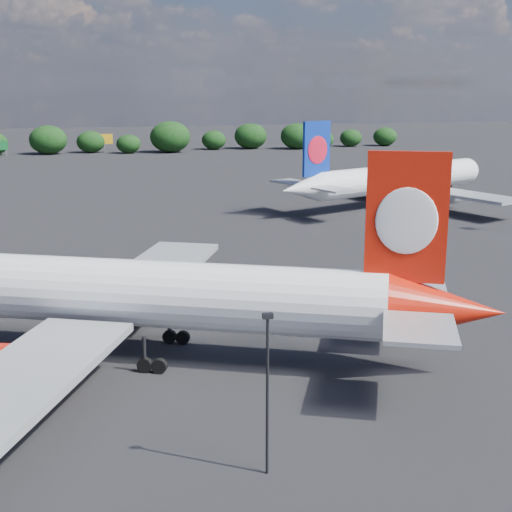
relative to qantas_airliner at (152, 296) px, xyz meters
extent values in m
plane|color=black|center=(-8.53, 45.82, -4.86)|extent=(500.00, 500.00, 0.00)
cylinder|color=white|center=(-1.55, 0.71, 0.16)|extent=(36.74, 20.44, 5.02)
cone|color=red|center=(19.42, -8.90, 0.16)|extent=(9.38, 7.90, 5.02)
cube|color=red|center=(16.68, -7.65, 6.58)|extent=(5.22, 2.75, 9.03)
ellipsoid|color=white|center=(16.56, -7.92, 6.40)|extent=(3.91, 1.94, 4.61)
ellipsoid|color=white|center=(16.81, -7.37, 6.40)|extent=(3.91, 1.94, 4.61)
cube|color=#9EA1A5|center=(15.30, -13.08, 0.56)|extent=(6.61, 7.35, 0.30)
cube|color=#9EA1A5|center=(19.89, -3.05, 0.56)|extent=(6.61, 7.35, 0.30)
cube|color=#9EA1A5|center=(-8.81, -10.31, -1.45)|extent=(14.28, 20.95, 0.55)
cube|color=#9EA1A5|center=(2.06, 13.40, -1.45)|extent=(14.28, 20.95, 0.55)
cylinder|color=red|center=(-8.54, -4.91, -2.75)|extent=(5.69, 4.55, 2.71)
cube|color=#9EA1A5|center=(-8.54, -4.91, -2.05)|extent=(2.13, 1.19, 1.20)
cylinder|color=red|center=(-1.86, 9.68, -2.75)|extent=(5.69, 4.55, 2.71)
cube|color=#9EA1A5|center=(-1.86, 9.68, -2.05)|extent=(2.13, 1.19, 1.20)
cylinder|color=black|center=(-0.98, -2.86, -3.35)|extent=(0.37, 0.37, 2.51)
cylinder|color=black|center=(-0.98, -2.86, -4.31)|extent=(1.19, 0.87, 1.10)
cylinder|color=black|center=(0.02, -3.32, -4.31)|extent=(1.19, 0.87, 1.10)
cylinder|color=black|center=(1.52, 2.61, -3.35)|extent=(0.37, 0.37, 2.51)
cylinder|color=black|center=(1.52, 2.61, -4.31)|extent=(1.19, 0.87, 1.10)
cylinder|color=black|center=(2.53, 2.15, -4.31)|extent=(1.19, 0.87, 1.10)
cylinder|color=white|center=(47.95, 59.33, -0.22)|extent=(34.40, 17.40, 4.63)
sphere|color=white|center=(64.29, 65.87, -0.22)|extent=(6.02, 6.02, 4.63)
cone|color=white|center=(28.17, 51.40, -0.22)|extent=(8.60, 7.06, 4.63)
cube|color=#0D2C97|center=(30.75, 52.43, 5.70)|extent=(4.90, 2.33, 8.34)
ellipsoid|color=red|center=(30.86, 52.17, 5.54)|extent=(3.68, 1.62, 4.26)
ellipsoid|color=red|center=(30.65, 52.69, 5.54)|extent=(3.68, 1.62, 4.26)
cube|color=#9EA1A5|center=(31.79, 47.36, 0.15)|extent=(5.94, 6.71, 0.28)
cube|color=#9EA1A5|center=(28.00, 56.82, 0.15)|extent=(5.94, 6.71, 0.28)
cube|color=#9EA1A5|center=(54.15, 48.84, -1.71)|extent=(12.48, 19.44, 0.51)
cube|color=#9EA1A5|center=(45.19, 71.19, -1.71)|extent=(12.48, 19.44, 0.51)
cylinder|color=#9EA1A5|center=(54.15, 53.82, -2.91)|extent=(5.23, 4.05, 2.50)
cube|color=#9EA1A5|center=(54.15, 53.82, -2.26)|extent=(2.00, 1.02, 1.11)
cylinder|color=#9EA1A5|center=(48.63, 67.58, -2.91)|extent=(5.23, 4.05, 2.50)
cube|color=#9EA1A5|center=(48.63, 67.58, -2.26)|extent=(2.00, 1.02, 1.11)
cylinder|color=black|center=(47.27, 56.06, -3.47)|extent=(0.34, 0.34, 2.32)
cylinder|color=black|center=(47.27, 56.06, -4.35)|extent=(1.10, 0.77, 1.02)
cylinder|color=black|center=(46.32, 55.68, -4.35)|extent=(1.10, 0.77, 1.02)
cylinder|color=black|center=(45.20, 61.22, -3.47)|extent=(0.34, 0.34, 2.32)
cylinder|color=black|center=(45.20, 61.22, -4.35)|extent=(1.10, 0.77, 1.02)
cylinder|color=black|center=(44.25, 60.84, -4.35)|extent=(1.10, 0.77, 1.02)
cylinder|color=black|center=(60.85, 64.50, -3.51)|extent=(0.29, 0.29, 2.32)
cylinder|color=black|center=(60.85, 64.50, -4.44)|extent=(0.89, 0.61, 0.83)
cylinder|color=black|center=(4.04, -18.25, -0.49)|extent=(0.16, 0.16, 8.73)
cube|color=black|center=(4.04, -18.25, 4.02)|extent=(0.55, 0.30, 0.28)
cylinder|color=gray|center=(-24.03, 161.82, -3.86)|extent=(0.20, 0.20, 2.00)
cube|color=#EAA314|center=(3.47, 167.82, -0.86)|extent=(5.00, 0.30, 3.00)
cylinder|color=gray|center=(3.47, 167.82, -3.61)|extent=(0.30, 0.30, 2.50)
ellipsoid|color=black|center=(-12.57, 166.31, -0.69)|extent=(10.85, 9.18, 8.34)
ellipsoid|color=black|center=(-0.46, 168.18, -1.64)|extent=(8.35, 7.07, 6.43)
ellipsoid|color=black|center=(10.27, 163.24, -2.09)|extent=(7.20, 6.09, 5.54)
ellipsoid|color=black|center=(22.65, 163.12, -0.21)|extent=(12.07, 10.21, 9.29)
ellipsoid|color=black|center=(37.09, 169.47, -1.91)|extent=(7.65, 6.47, 5.89)
ellipsoid|color=black|center=(48.85, 169.23, -0.86)|extent=(10.38, 8.78, 7.98)
ellipsoid|color=black|center=(62.78, 164.80, -0.82)|extent=(10.49, 8.87, 8.07)
ellipsoid|color=black|center=(70.81, 163.82, -2.01)|extent=(7.41, 6.27, 5.70)
ellipsoid|color=black|center=(82.54, 168.95, -2.06)|extent=(7.28, 6.16, 5.60)
ellipsoid|color=black|center=(94.48, 168.75, -1.81)|extent=(7.93, 6.71, 6.10)
camera|label=1|loc=(-4.92, -51.43, 15.53)|focal=50.00mm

